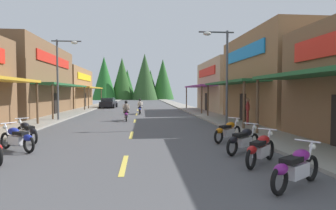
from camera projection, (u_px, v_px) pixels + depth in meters
The scene contains 21 objects.
ground at pixel (138, 110), 35.11m from camera, with size 10.82×99.01×0.10m, color #4C4C4F.
sidewalk_left at pixel (84, 109), 34.49m from camera, with size 2.53×99.01×0.12m, color gray.
sidewalk_right at pixel (190, 109), 35.73m from camera, with size 2.53×99.01×0.12m, color gray.
centerline_dashes at pixel (138, 108), 39.50m from camera, with size 0.16×76.80×0.01m.
storefront_left_middle at pixel (12, 80), 26.65m from camera, with size 9.84×13.66×6.79m.
storefront_left_far at pixel (61, 88), 40.62m from camera, with size 8.57×12.87×5.70m.
storefront_right_middle at pixel (286, 78), 20.47m from camera, with size 8.29×10.11×6.44m.
storefront_right_far at pixel (237, 86), 32.06m from camera, with size 9.01×10.81×5.79m.
streetlamp_left at pixel (62, 68), 20.87m from camera, with size 2.19×0.30×6.15m.
streetlamp_right at pixel (222, 64), 17.10m from camera, with size 2.19×0.30×5.99m.
motorcycle_parked_right_0 at pixel (296, 167), 6.28m from camera, with size 1.83×1.28×1.04m.
motorcycle_parked_right_1 at pixel (261, 148), 8.33m from camera, with size 1.57×1.59×1.04m.
motorcycle_parked_right_2 at pixel (243, 139), 9.93m from camera, with size 1.73×1.43×1.04m.
motorcycle_parked_right_3 at pixel (228, 131), 12.24m from camera, with size 1.68×1.48×1.04m.
motorcycle_parked_left_3 at pixel (17, 138), 10.26m from camera, with size 1.78×1.35×1.04m.
motorcycle_parked_left_4 at pixel (27, 131), 12.03m from camera, with size 1.52×1.65×1.04m.
rider_cruising_lead at pixel (126, 112), 21.22m from camera, with size 0.60×2.14×1.57m.
rider_cruising_trailing at pixel (140, 108), 27.88m from camera, with size 0.60×2.14×1.57m.
pedestrian_by_shop at pixel (248, 110), 17.80m from camera, with size 0.36×0.55×1.81m.
parked_car_curbside at pixel (109, 103), 39.24m from camera, with size 2.25×4.39×1.40m.
treeline_backdrop at pixel (134, 80), 84.25m from camera, with size 24.68×12.37×13.73m.
Camera 1 is at (0.56, -0.75, 2.18)m, focal length 29.56 mm.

